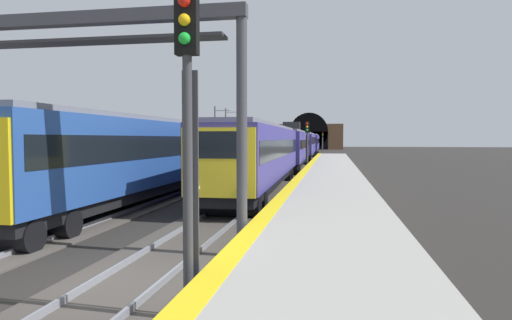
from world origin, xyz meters
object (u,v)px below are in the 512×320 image
(railway_signal_mid, at_px, (307,141))
(catenary_mast_near, at_px, (215,133))
(railway_signal_far, at_px, (323,140))
(train_main_approaching, at_px, (299,145))
(overhead_signal_gantry, at_px, (86,69))
(train_adjacent_platform, at_px, (230,147))
(railway_signal_near, at_px, (188,126))
(catenary_mast_far, at_px, (226,133))

(railway_signal_mid, height_order, catenary_mast_near, catenary_mast_near)
(railway_signal_far, distance_m, catenary_mast_near, 48.67)
(train_main_approaching, distance_m, railway_signal_far, 48.28)
(railway_signal_far, xyz_separation_m, overhead_signal_gantry, (-93.25, 4.31, 2.28))
(train_adjacent_platform, distance_m, railway_signal_far, 65.86)
(overhead_signal_gantry, distance_m, catenary_mast_near, 47.28)
(train_main_approaching, xyz_separation_m, overhead_signal_gantry, (-45.01, 2.47, 2.80))
(train_adjacent_platform, height_order, overhead_signal_gantry, overhead_signal_gantry)
(train_main_approaching, xyz_separation_m, railway_signal_near, (-49.15, -1.85, 1.10))
(train_main_approaching, bearing_deg, catenary_mast_far, -123.96)
(train_adjacent_platform, bearing_deg, railway_signal_mid, 114.41)
(railway_signal_near, distance_m, railway_signal_mid, 34.85)
(train_main_approaching, bearing_deg, catenary_mast_near, -97.86)
(railway_signal_mid, bearing_deg, overhead_signal_gantry, -7.99)
(railway_signal_far, relative_size, catenary_mast_far, 0.60)
(railway_signal_near, height_order, overhead_signal_gantry, overhead_signal_gantry)
(train_adjacent_platform, bearing_deg, catenary_mast_far, -164.61)
(railway_signal_near, relative_size, catenary_mast_far, 0.74)
(railway_signal_mid, bearing_deg, train_main_approaching, -172.64)
(railway_signal_near, distance_m, railway_signal_far, 97.40)
(catenary_mast_near, bearing_deg, overhead_signal_gantry, -169.15)
(train_main_approaching, height_order, railway_signal_mid, train_main_approaching)
(railway_signal_near, xyz_separation_m, catenary_mast_near, (50.56, 13.21, 0.48))
(train_adjacent_platform, relative_size, catenary_mast_near, 7.82)
(train_adjacent_platform, height_order, railway_signal_near, railway_signal_near)
(overhead_signal_gantry, bearing_deg, train_main_approaching, -3.14)
(train_main_approaching, bearing_deg, train_adjacent_platform, -16.74)
(railway_signal_mid, height_order, overhead_signal_gantry, overhead_signal_gantry)
(train_main_approaching, distance_m, railway_signal_mid, 14.43)
(catenary_mast_far, bearing_deg, overhead_signal_gantry, -170.38)
(catenary_mast_near, xyz_separation_m, catenary_mast_far, (6.01, -0.00, 0.07))
(railway_signal_near, height_order, railway_signal_mid, railway_signal_near)
(railway_signal_far, xyz_separation_m, catenary_mast_near, (-46.83, 13.21, 1.06))
(train_main_approaching, height_order, catenary_mast_far, catenary_mast_far)
(train_adjacent_platform, height_order, railway_signal_mid, railway_signal_mid)
(overhead_signal_gantry, relative_size, catenary_mast_far, 1.19)
(train_main_approaching, relative_size, railway_signal_near, 14.50)
(railway_signal_near, xyz_separation_m, railway_signal_far, (97.40, 0.00, -0.58))
(train_main_approaching, relative_size, train_adjacent_platform, 1.39)
(railway_signal_near, xyz_separation_m, overhead_signal_gantry, (4.14, 4.31, 1.70))
(railway_signal_mid, relative_size, railway_signal_far, 1.04)
(railway_signal_near, height_order, catenary_mast_near, catenary_mast_near)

